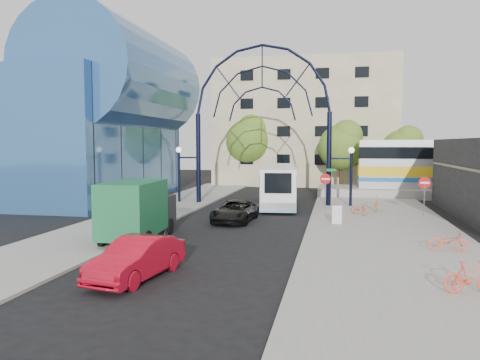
% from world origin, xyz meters
% --- Properties ---
extents(ground, '(120.00, 120.00, 0.00)m').
position_xyz_m(ground, '(0.00, 0.00, 0.00)').
color(ground, black).
rests_on(ground, ground).
extents(sidewalk_east, '(8.00, 56.00, 0.12)m').
position_xyz_m(sidewalk_east, '(8.00, 4.00, 0.06)').
color(sidewalk_east, gray).
rests_on(sidewalk_east, ground).
extents(plaza_west, '(5.00, 50.00, 0.12)m').
position_xyz_m(plaza_west, '(-6.50, 6.00, 0.06)').
color(plaza_west, gray).
rests_on(plaza_west, ground).
extents(gateway_arch, '(13.64, 0.44, 12.10)m').
position_xyz_m(gateway_arch, '(0.00, 14.00, 8.56)').
color(gateway_arch, black).
rests_on(gateway_arch, ground).
extents(stop_sign, '(0.80, 0.07, 2.50)m').
position_xyz_m(stop_sign, '(4.80, 12.00, 1.99)').
color(stop_sign, slate).
rests_on(stop_sign, sidewalk_east).
extents(do_not_enter_sign, '(0.76, 0.07, 2.48)m').
position_xyz_m(do_not_enter_sign, '(11.00, 10.00, 1.98)').
color(do_not_enter_sign, slate).
rests_on(do_not_enter_sign, sidewalk_east).
extents(street_name_sign, '(0.70, 0.70, 2.80)m').
position_xyz_m(street_name_sign, '(5.20, 12.60, 2.13)').
color(street_name_sign, slate).
rests_on(street_name_sign, sidewalk_east).
extents(sandwich_board, '(0.55, 0.61, 0.99)m').
position_xyz_m(sandwich_board, '(5.60, 5.98, 0.74)').
color(sandwich_board, white).
rests_on(sandwich_board, sidewalk_east).
extents(transit_hall, '(16.50, 18.00, 14.50)m').
position_xyz_m(transit_hall, '(-15.30, 15.00, 6.70)').
color(transit_hall, '#305B94').
rests_on(transit_hall, ground).
extents(apartment_block, '(20.00, 12.10, 14.00)m').
position_xyz_m(apartment_block, '(2.00, 34.97, 7.00)').
color(apartment_block, tan).
rests_on(apartment_block, ground).
extents(tree_north_a, '(4.48, 4.48, 7.00)m').
position_xyz_m(tree_north_a, '(6.12, 25.93, 4.61)').
color(tree_north_a, '#382314').
rests_on(tree_north_a, ground).
extents(tree_north_b, '(5.12, 5.12, 8.00)m').
position_xyz_m(tree_north_b, '(-3.88, 29.93, 5.27)').
color(tree_north_b, '#382314').
rests_on(tree_north_b, ground).
extents(tree_north_c, '(4.16, 4.16, 6.50)m').
position_xyz_m(tree_north_c, '(12.12, 27.93, 4.28)').
color(tree_north_c, '#382314').
rests_on(tree_north_c, ground).
extents(city_bus, '(3.49, 11.02, 2.98)m').
position_xyz_m(city_bus, '(1.30, 14.33, 1.56)').
color(city_bus, white).
rests_on(city_bus, ground).
extents(green_truck, '(2.53, 5.91, 2.92)m').
position_xyz_m(green_truck, '(-3.78, -0.12, 1.46)').
color(green_truck, black).
rests_on(green_truck, ground).
extents(black_suv, '(2.34, 4.73, 1.29)m').
position_xyz_m(black_suv, '(-0.40, 6.11, 0.64)').
color(black_suv, black).
rests_on(black_suv, ground).
extents(red_sedan, '(2.20, 4.53, 1.43)m').
position_xyz_m(red_sedan, '(-1.21, -6.16, 0.72)').
color(red_sedan, '#B00A1E').
rests_on(red_sedan, ground).
extents(bike_near_a, '(1.38, 1.58, 0.82)m').
position_xyz_m(bike_near_a, '(7.02, 9.60, 0.53)').
color(bike_near_a, '#D9552B').
rests_on(bike_near_a, sidewalk_east).
extents(bike_near_b, '(0.69, 1.81, 1.06)m').
position_xyz_m(bike_near_b, '(8.21, 11.39, 0.65)').
color(bike_near_b, orange).
rests_on(bike_near_b, sidewalk_east).
extents(bike_far_a, '(1.65, 0.69, 0.85)m').
position_xyz_m(bike_far_a, '(10.22, -0.10, 0.54)').
color(bike_far_a, '#F14830').
rests_on(bike_far_a, sidewalk_east).
extents(bike_far_b, '(1.72, 0.80, 1.00)m').
position_xyz_m(bike_far_b, '(9.56, -5.96, 0.62)').
color(bike_far_b, '#E2452D').
rests_on(bike_far_b, sidewalk_east).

